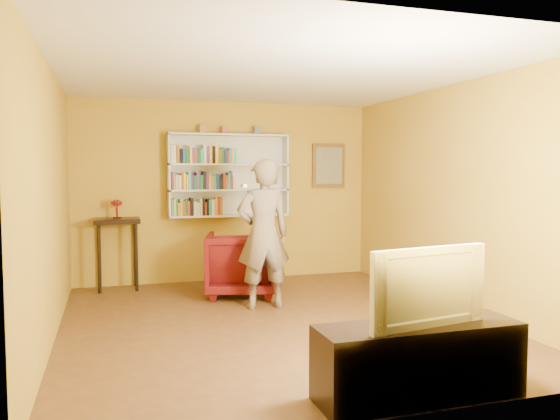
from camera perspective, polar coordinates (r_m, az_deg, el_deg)
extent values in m
cube|color=#4F3319|center=(6.15, -0.61, -12.14)|extent=(5.30, 5.80, 0.12)
cube|color=#AC861F|center=(8.36, -5.60, 1.92)|extent=(5.30, 0.04, 2.70)
cube|color=#AC861F|center=(3.58, 11.06, -0.88)|extent=(5.30, 0.04, 2.70)
cube|color=#AC861F|center=(5.70, -23.06, 0.66)|extent=(0.04, 5.80, 2.70)
cube|color=#AC861F|center=(6.92, 17.69, 1.32)|extent=(0.04, 5.80, 2.70)
cube|color=silver|center=(6.01, -0.63, 14.35)|extent=(5.30, 5.80, 0.06)
cube|color=silver|center=(8.32, -5.56, 3.63)|extent=(1.80, 0.03, 1.20)
cube|color=silver|center=(8.05, -11.56, 3.56)|extent=(0.03, 0.28, 1.20)
cube|color=silver|center=(8.42, 0.54, 3.66)|extent=(0.03, 0.28, 1.20)
cube|color=silver|center=(8.21, -5.34, -0.56)|extent=(1.80, 0.28, 0.03)
cube|color=silver|center=(8.19, -5.36, 2.09)|extent=(1.80, 0.28, 0.03)
cube|color=silver|center=(8.19, -5.38, 4.75)|extent=(1.80, 0.28, 0.03)
cube|color=silver|center=(8.21, -5.40, 7.82)|extent=(1.80, 0.28, 0.03)
cube|color=teal|center=(8.02, -11.20, 0.19)|extent=(0.03, 0.14, 0.23)
cube|color=yellow|center=(8.04, -10.97, 0.28)|extent=(0.03, 0.18, 0.25)
cube|color=#176830|center=(8.04, -10.77, 0.23)|extent=(0.03, 0.17, 0.24)
cube|color=#BD8325|center=(8.05, -10.55, 0.08)|extent=(0.03, 0.19, 0.19)
cube|color=yellow|center=(8.05, -10.32, 0.26)|extent=(0.03, 0.18, 0.24)
cube|color=brown|center=(8.04, -10.05, 0.16)|extent=(0.03, 0.15, 0.21)
cube|color=#176830|center=(8.04, -9.83, 0.23)|extent=(0.02, 0.16, 0.23)
cube|color=#A92E1A|center=(8.06, -9.59, 0.18)|extent=(0.04, 0.18, 0.22)
cube|color=black|center=(8.06, -9.26, 0.35)|extent=(0.04, 0.16, 0.26)
cube|color=silver|center=(8.07, -8.92, 0.18)|extent=(0.04, 0.17, 0.21)
cube|color=silver|center=(8.07, -8.58, 0.12)|extent=(0.04, 0.15, 0.19)
cube|color=silver|center=(8.08, -8.30, 0.32)|extent=(0.03, 0.16, 0.25)
cube|color=black|center=(8.08, -8.06, 0.34)|extent=(0.03, 0.15, 0.25)
cube|color=#A92E1A|center=(8.08, -7.82, 0.14)|extent=(0.02, 0.14, 0.19)
cube|color=black|center=(8.10, -7.65, 0.29)|extent=(0.02, 0.18, 0.23)
cube|color=teal|center=(8.11, -7.38, 0.30)|extent=(0.04, 0.18, 0.24)
cube|color=silver|center=(8.10, -7.07, 0.28)|extent=(0.04, 0.14, 0.23)
cube|color=#BD8325|center=(8.11, -6.77, 0.38)|extent=(0.04, 0.15, 0.26)
cube|color=#A92E1A|center=(8.13, -6.53, 0.38)|extent=(0.02, 0.19, 0.25)
cube|color=brown|center=(8.13, -6.25, 0.40)|extent=(0.04, 0.17, 0.26)
cube|color=#562878|center=(8.01, -11.24, 3.02)|extent=(0.03, 0.17, 0.26)
cube|color=#BD8325|center=(8.01, -11.00, 2.87)|extent=(0.03, 0.15, 0.22)
cube|color=silver|center=(8.03, -10.77, 2.87)|extent=(0.03, 0.19, 0.22)
cube|color=silver|center=(8.03, -10.49, 2.83)|extent=(0.04, 0.17, 0.20)
cube|color=brown|center=(8.03, -10.25, 2.97)|extent=(0.02, 0.18, 0.24)
cube|color=yellow|center=(8.03, -9.98, 2.98)|extent=(0.04, 0.16, 0.24)
cube|color=yellow|center=(8.04, -9.72, 2.88)|extent=(0.02, 0.17, 0.22)
cube|color=teal|center=(8.04, -9.48, 3.02)|extent=(0.04, 0.17, 0.25)
cube|color=#562878|center=(8.05, -9.23, 2.94)|extent=(0.03, 0.17, 0.23)
cube|color=#176830|center=(8.05, -8.95, 2.86)|extent=(0.04, 0.16, 0.20)
cube|color=#562878|center=(8.06, -8.64, 3.04)|extent=(0.04, 0.18, 0.26)
cube|color=#176830|center=(8.07, -8.30, 2.90)|extent=(0.04, 0.18, 0.21)
cube|color=black|center=(8.08, -8.00, 3.10)|extent=(0.04, 0.18, 0.27)
cube|color=#562878|center=(8.07, -7.66, 3.08)|extent=(0.04, 0.14, 0.26)
cube|color=yellow|center=(8.09, -7.40, 2.91)|extent=(0.03, 0.17, 0.21)
cube|color=#BD8325|center=(8.10, -7.14, 2.88)|extent=(0.03, 0.18, 0.20)
cube|color=teal|center=(8.09, -6.87, 2.94)|extent=(0.03, 0.14, 0.22)
cube|color=#22339C|center=(8.11, -6.59, 2.97)|extent=(0.04, 0.18, 0.23)
cube|color=black|center=(8.13, -6.25, 2.91)|extent=(0.04, 0.19, 0.21)
cube|color=#A92E1A|center=(8.13, -5.95, 2.99)|extent=(0.03, 0.17, 0.23)
cube|color=brown|center=(8.14, -5.70, 2.91)|extent=(0.03, 0.18, 0.21)
cube|color=teal|center=(8.15, -5.44, 3.05)|extent=(0.03, 0.19, 0.25)
cube|color=#562878|center=(8.14, -5.19, 3.13)|extent=(0.03, 0.15, 0.27)
cube|color=yellow|center=(8.16, -4.92, 2.91)|extent=(0.04, 0.17, 0.21)
cube|color=silver|center=(8.02, -11.27, 5.72)|extent=(0.03, 0.18, 0.26)
cube|color=silver|center=(8.02, -11.01, 5.71)|extent=(0.04, 0.17, 0.25)
cube|color=brown|center=(8.02, -10.67, 5.75)|extent=(0.04, 0.16, 0.26)
cube|color=black|center=(8.02, -10.35, 5.56)|extent=(0.03, 0.15, 0.21)
cube|color=#22339C|center=(8.04, -10.05, 5.55)|extent=(0.04, 0.19, 0.20)
cube|color=#176830|center=(8.03, -9.69, 5.54)|extent=(0.04, 0.14, 0.20)
cube|color=yellow|center=(8.04, -9.35, 5.73)|extent=(0.04, 0.15, 0.25)
cube|color=#562878|center=(8.06, -9.07, 5.62)|extent=(0.03, 0.18, 0.22)
cube|color=#A92E1A|center=(8.05, -8.80, 5.58)|extent=(0.03, 0.16, 0.21)
cube|color=#176830|center=(8.07, -8.54, 5.55)|extent=(0.03, 0.19, 0.20)
cube|color=teal|center=(8.07, -8.25, 5.58)|extent=(0.04, 0.16, 0.21)
cube|color=silver|center=(8.08, -7.93, 5.79)|extent=(0.04, 0.18, 0.27)
cube|color=#562878|center=(8.08, -7.61, 5.71)|extent=(0.04, 0.16, 0.24)
cube|color=yellow|center=(8.10, -7.34, 5.72)|extent=(0.04, 0.18, 0.25)
cube|color=black|center=(8.10, -7.02, 5.74)|extent=(0.04, 0.17, 0.25)
cube|color=yellow|center=(8.10, -6.70, 5.73)|extent=(0.04, 0.15, 0.25)
cube|color=brown|center=(8.12, -6.37, 5.60)|extent=(0.04, 0.17, 0.21)
cube|color=#176830|center=(8.14, -6.08, 5.67)|extent=(0.04, 0.19, 0.23)
cube|color=#22339C|center=(8.14, -5.81, 5.54)|extent=(0.03, 0.19, 0.20)
cube|color=#A92E1A|center=(8.14, -5.57, 5.54)|extent=(0.03, 0.18, 0.20)
cube|color=teal|center=(8.15, -5.33, 5.66)|extent=(0.04, 0.18, 0.23)
cube|color=yellow|center=(8.17, -5.08, 5.58)|extent=(0.03, 0.19, 0.21)
cube|color=teal|center=(8.17, -4.83, 5.63)|extent=(0.04, 0.17, 0.22)
cube|color=#A5662F|center=(8.14, -8.12, 8.35)|extent=(0.09, 0.09, 0.12)
cube|color=#AD394D|center=(8.20, -5.84, 8.29)|extent=(0.08, 0.08, 0.10)
cube|color=slate|center=(8.31, -2.45, 8.30)|extent=(0.09, 0.09, 0.12)
cube|color=brown|center=(8.79, 5.08, 4.63)|extent=(0.55, 0.04, 0.70)
cube|color=gray|center=(8.77, 5.14, 4.64)|extent=(0.45, 0.02, 0.58)
cylinder|color=black|center=(7.82, -18.38, -4.89)|extent=(0.04, 0.04, 0.94)
cylinder|color=black|center=(7.83, -14.77, -4.81)|extent=(0.04, 0.04, 0.94)
cylinder|color=black|center=(8.18, -18.34, -4.51)|extent=(0.04, 0.04, 0.94)
cylinder|color=black|center=(8.18, -14.89, -4.44)|extent=(0.04, 0.04, 0.94)
cube|color=black|center=(7.94, -16.67, -1.08)|extent=(0.61, 0.47, 0.07)
cylinder|color=maroon|center=(7.94, -16.67, -0.76)|extent=(0.11, 0.11, 0.02)
cylinder|color=maroon|center=(7.93, -16.68, -0.18)|extent=(0.03, 0.03, 0.14)
ellipsoid|color=maroon|center=(7.92, -16.70, 0.69)|extent=(0.15, 0.15, 0.10)
cylinder|color=#FFE6AE|center=(7.92, -16.15, 0.66)|extent=(0.01, 0.01, 0.11)
cylinder|color=#FFE6AE|center=(7.97, -16.25, 0.67)|extent=(0.01, 0.01, 0.11)
cylinder|color=#FFE6AE|center=(7.99, -16.48, 0.68)|extent=(0.01, 0.01, 0.11)
cylinder|color=#FFE6AE|center=(8.00, -16.79, 0.67)|extent=(0.01, 0.01, 0.11)
cylinder|color=#FFE6AE|center=(7.98, -17.06, 0.66)|extent=(0.01, 0.01, 0.11)
cylinder|color=#FFE6AE|center=(7.94, -17.23, 0.64)|extent=(0.01, 0.01, 0.11)
cylinder|color=#FFE6AE|center=(7.90, -17.23, 0.63)|extent=(0.01, 0.01, 0.11)
cylinder|color=#FFE6AE|center=(7.87, -17.06, 0.61)|extent=(0.01, 0.01, 0.11)
cylinder|color=#FFE6AE|center=(7.85, -16.77, 0.61)|extent=(0.01, 0.01, 0.11)
cylinder|color=#FFE6AE|center=(7.85, -16.47, 0.62)|extent=(0.01, 0.01, 0.11)
cylinder|color=#FFE6AE|center=(7.88, -16.23, 0.64)|extent=(0.01, 0.01, 0.11)
imported|color=#420409|center=(7.33, -4.06, -5.64)|extent=(1.12, 1.13, 0.85)
imported|color=#6E5F50|center=(6.59, -1.75, -2.52)|extent=(0.66, 0.44, 1.81)
cube|color=silver|center=(6.27, -3.84, 2.55)|extent=(0.04, 0.15, 0.04)
cube|color=black|center=(4.25, 14.27, -15.03)|extent=(1.53, 0.46, 0.55)
imported|color=black|center=(4.10, 14.41, -7.59)|extent=(1.01, 0.29, 0.58)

